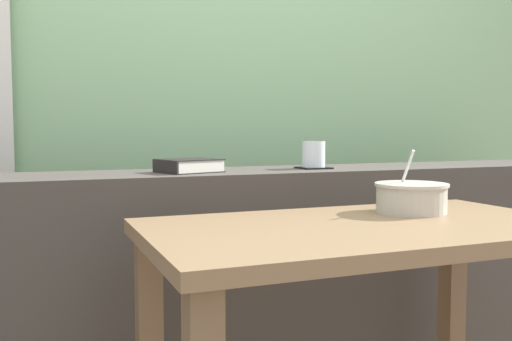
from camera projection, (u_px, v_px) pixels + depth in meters
name	position (u px, v px, depth m)	size (l,w,h in m)	color
outdoor_backdrop	(195.00, 18.00, 2.34)	(4.80, 0.08, 2.80)	#8EBC89
dark_console_ledge	(247.00, 292.00, 1.85)	(2.80, 0.35, 0.81)	#423D38
breakfast_table	(365.00, 278.00, 1.34)	(1.04, 0.57, 0.72)	brown
coaster_square	(313.00, 168.00, 1.90)	(0.10, 0.10, 0.01)	black
juice_glass	(314.00, 155.00, 1.89)	(0.08, 0.08, 0.09)	white
closed_book	(189.00, 166.00, 1.73)	(0.21, 0.19, 0.04)	black
soup_bowl	(411.00, 198.00, 1.50)	(0.19, 0.19, 0.17)	#BCB7A8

